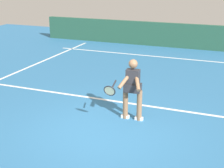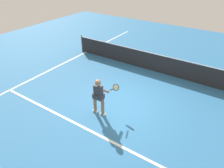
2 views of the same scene
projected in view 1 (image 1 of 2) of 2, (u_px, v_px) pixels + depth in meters
ground_plane at (103, 133)px, 7.60m from camera, size 26.30×26.30×0.00m
court_back_wall at (182, 36)px, 16.05m from camera, size 14.82×0.24×1.18m
baseline_marking at (172, 58)px, 14.30m from camera, size 10.82×0.10×0.01m
service_line_marking at (130, 103)px, 9.32m from camera, size 9.82×0.10×0.01m
tennis_player at (132, 88)px, 8.04m from camera, size 0.76×0.94×1.55m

